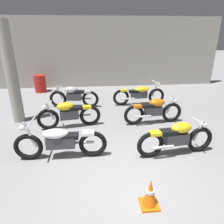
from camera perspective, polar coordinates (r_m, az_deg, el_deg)
ground_plane at (r=4.31m, az=3.49°, el=-19.43°), size 60.00×60.00×0.00m
back_wall at (r=11.22m, az=-2.86°, el=16.37°), size 12.70×0.24×3.60m
support_pillar at (r=7.16m, az=-26.58°, el=9.53°), size 0.36×0.36×3.20m
motorcycle_left_row_0 at (r=4.92m, az=-14.47°, el=-7.97°), size 2.17×0.68×0.97m
motorcycle_left_row_1 at (r=6.42m, az=-12.08°, el=-0.49°), size 1.97×0.56×0.88m
motorcycle_left_row_2 at (r=8.20m, az=-10.77°, el=4.46°), size 1.97×0.48×0.88m
motorcycle_right_row_0 at (r=5.14m, az=17.82°, el=-6.91°), size 1.97×0.52×0.88m
motorcycle_right_row_1 at (r=6.71m, az=11.71°, el=0.50°), size 1.97×0.49×0.88m
motorcycle_right_row_2 at (r=8.41m, az=7.74°, el=5.05°), size 2.17×0.68×0.97m
oil_drum at (r=10.83m, az=-19.68°, el=7.57°), size 0.59×0.59×0.85m
traffic_cone at (r=3.77m, az=10.70°, el=-21.76°), size 0.32×0.32×0.54m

